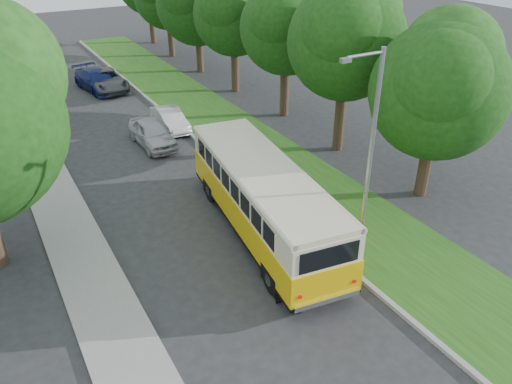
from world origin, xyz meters
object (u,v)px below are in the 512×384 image
lamppost_near (368,156)px  lamppost_far (14,69)px  car_blue (98,80)px  car_grey (106,80)px  vintage_bus (263,201)px  car_white (170,119)px  car_silver (152,133)px

lamppost_near → lamppost_far: bearing=115.7°
car_blue → car_grey: (0.54, -0.18, -0.02)m
lamppost_far → vintage_bus: bearing=-65.9°
lamppost_far → car_blue: 9.97m
lamppost_far → car_blue: size_ratio=1.46×
vintage_bus → car_white: bearing=93.3°
lamppost_near → car_white: bearing=94.3°
lamppost_far → vintage_bus: (6.79, -15.17, -2.56)m
car_silver → car_blue: size_ratio=0.83×
lamppost_near → car_silver: lamppost_near is taller
vintage_bus → car_silver: bearing=101.9°
car_blue → vintage_bus: bearing=-97.1°
vintage_bus → car_grey: 22.31m
car_silver → car_blue: bearing=88.9°
car_white → car_blue: 10.05m
car_silver → car_white: 2.50m
car_silver → car_white: size_ratio=1.11×
vintage_bus → lamppost_near: bearing=-50.1°
car_white → car_blue: bearing=101.7°
lamppost_near → car_grey: bearing=95.5°
lamppost_near → car_white: size_ratio=2.09×
lamppost_near → car_blue: bearing=96.6°
lamppost_near → car_white: 16.39m
lamppost_near → vintage_bus: 4.85m
car_blue → car_white: bearing=-89.0°
car_white → car_grey: size_ratio=0.73×
vintage_bus → car_white: 12.65m
vintage_bus → car_silver: size_ratio=2.47×
lamppost_far → car_silver: 8.12m
car_blue → car_grey: size_ratio=0.98×
car_silver → car_white: (1.75, 1.78, -0.09)m
lamppost_near → car_silver: 14.90m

